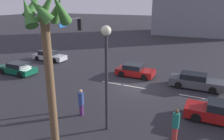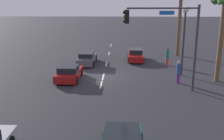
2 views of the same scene
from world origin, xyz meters
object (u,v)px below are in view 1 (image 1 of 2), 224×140
palm_tree_2 (47,33)px  car_3 (135,71)px  pedestrian_0 (81,102)px  traffic_signal (61,47)px  car_1 (220,113)px  pedestrian_1 (176,124)px  car_2 (17,68)px  car_0 (196,81)px  car_4 (49,56)px  streetlamp (106,60)px

palm_tree_2 → car_3: bearing=-90.1°
car_3 → pedestrian_0: bearing=86.4°
pedestrian_0 → traffic_signal: bearing=-26.7°
car_1 → traffic_signal: size_ratio=0.66×
pedestrian_1 → traffic_signal: bearing=-8.6°
car_1 → car_2: bearing=-4.7°
car_0 → palm_tree_2: (6.14, 12.03, 5.51)m
car_4 → pedestrian_1: 21.37m
streetlamp → pedestrian_1: streetlamp is taller
car_2 → car_3: bearing=-158.7°
car_1 → pedestrian_0: bearing=19.9°
car_2 → pedestrian_1: bearing=164.3°
streetlamp → palm_tree_2: size_ratio=0.76×
pedestrian_1 → palm_tree_2: palm_tree_2 is taller
car_2 → car_4: 5.98m
car_1 → traffic_signal: (10.94, 2.00, 3.81)m
car_3 → palm_tree_2: 13.98m
car_4 → car_2: bearing=96.7°
car_4 → palm_tree_2: size_ratio=0.55×
car_1 → pedestrian_1: pedestrian_1 is taller
car_1 → car_2: car_1 is taller
pedestrian_0 → pedestrian_1: pedestrian_1 is taller
traffic_signal → pedestrian_1: traffic_signal is taller
car_0 → pedestrian_0: bearing=52.3°
car_0 → car_3: car_0 is taller
car_3 → pedestrian_0: 9.48m
palm_tree_2 → pedestrian_1: bearing=-150.9°
car_0 → car_4: 18.84m
streetlamp → car_3: bearing=-80.1°
car_0 → car_2: size_ratio=1.06×
car_0 → streetlamp: (4.32, 9.47, 3.79)m
car_2 → car_3: size_ratio=1.10×
car_0 → car_4: size_ratio=1.00×
car_1 → car_4: car_1 is taller
car_1 → palm_tree_2: palm_tree_2 is taller
pedestrian_1 → palm_tree_2: 8.38m
traffic_signal → pedestrian_0: (-2.27, 1.14, -3.42)m
car_2 → streetlamp: bearing=157.7°
traffic_signal → pedestrian_1: bearing=171.4°
pedestrian_0 → car_3: bearing=-93.6°
car_0 → palm_tree_2: bearing=63.0°
palm_tree_2 → car_0: bearing=-117.0°
car_0 → car_3: bearing=-7.5°
traffic_signal → pedestrian_0: traffic_signal is taller
streetlamp → pedestrian_1: 5.27m
car_4 → pedestrian_1: size_ratio=2.39×
pedestrian_0 → palm_tree_2: size_ratio=0.23×
car_3 → traffic_signal: size_ratio=0.61×
pedestrian_0 → pedestrian_1: bearing=178.6°
palm_tree_2 → traffic_signal: bearing=-58.0°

